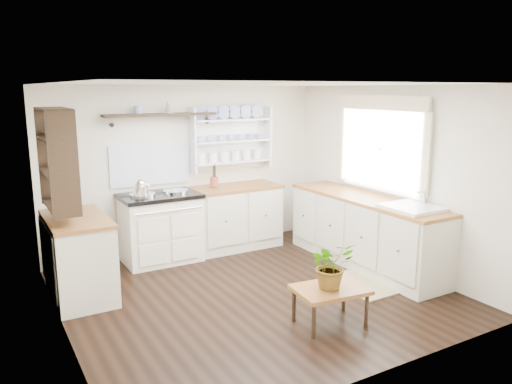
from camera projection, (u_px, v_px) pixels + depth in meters
floor at (254, 293)px, 5.61m from camera, size 4.00×3.80×0.01m
wall_back at (187, 169)px, 6.98m from camera, size 4.00×0.02×2.30m
wall_right at (390, 177)px, 6.35m from camera, size 0.02×3.80×2.30m
wall_left at (58, 216)px, 4.39m from camera, size 0.02×3.80×2.30m
ceiling at (254, 84)px, 5.14m from camera, size 4.00×3.80×0.01m
window at (381, 144)px, 6.37m from camera, size 0.08×1.55×1.22m
aga_cooker at (161, 227)px, 6.58m from camera, size 1.02×0.71×0.94m
back_cabinets at (235, 216)px, 7.16m from camera, size 1.27×0.63×0.90m
right_cabinets at (365, 230)px, 6.43m from camera, size 0.62×2.43×0.90m
belfast_sink at (411, 218)px, 5.72m from camera, size 0.55×0.60×0.45m
left_cabinets at (79, 256)px, 5.44m from camera, size 0.62×1.13×0.90m
plate_rack at (229, 138)px, 7.19m from camera, size 1.20×0.22×0.90m
high_shelf at (161, 116)px, 6.53m from camera, size 1.50×0.29×0.16m
left_shelving at (57, 158)px, 5.15m from camera, size 0.28×0.80×1.05m
kettle at (141, 188)px, 6.23m from camera, size 0.17×0.17×0.21m
utensil_crock at (214, 182)px, 6.98m from camera, size 0.11×0.11×0.13m
center_table at (330, 292)px, 4.82m from camera, size 0.73×0.56×0.37m
potted_plant at (331, 265)px, 4.76m from camera, size 0.46×0.41×0.46m
floor_rug at (361, 284)px, 5.84m from camera, size 0.57×0.86×0.02m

